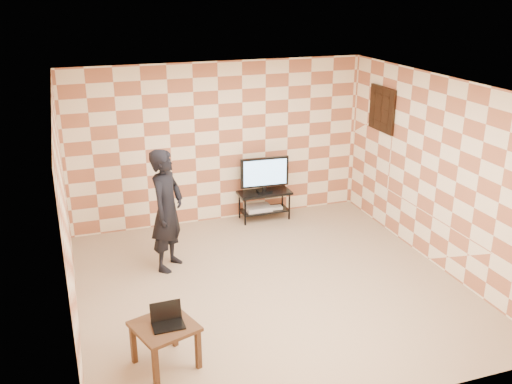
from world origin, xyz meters
The scene contains 14 objects.
floor centered at (0.00, 0.00, 0.00)m, with size 5.00×5.00×0.00m, color gray.
wall_back centered at (0.00, 2.50, 1.35)m, with size 5.00×0.02×2.70m, color #FFECC5.
wall_front centered at (0.00, -2.50, 1.35)m, with size 5.00×0.02×2.70m, color #FFECC5.
wall_left centered at (-2.50, 0.00, 1.35)m, with size 0.02×5.00×2.70m, color #FFECC5.
wall_right centered at (2.50, 0.00, 1.35)m, with size 0.02×5.00×2.70m, color #FFECC5.
ceiling centered at (0.00, 0.00, 2.70)m, with size 5.00×5.00×0.02m, color white.
wall_art centered at (2.47, 1.55, 1.95)m, with size 0.04×0.72×0.72m.
tv_stand centered at (0.71, 2.24, 0.36)m, with size 0.91×0.41×0.50m.
tv centered at (0.71, 2.23, 0.84)m, with size 0.84×0.17×0.61m.
dvd_player centered at (0.60, 2.25, 0.21)m, with size 0.43×0.31×0.07m, color silver.
game_console centered at (0.92, 2.21, 0.19)m, with size 0.20×0.14×0.04m, color silver.
side_table centered at (-1.64, -1.23, 0.41)m, with size 0.76×0.76×0.50m.
laptop centered at (-1.60, -1.22, 0.55)m, with size 0.33×0.27×0.22m.
person centered at (-1.18, 1.00, 0.88)m, with size 0.64×0.42×1.76m, color black.
Camera 1 is at (-2.38, -6.38, 3.87)m, focal length 40.00 mm.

